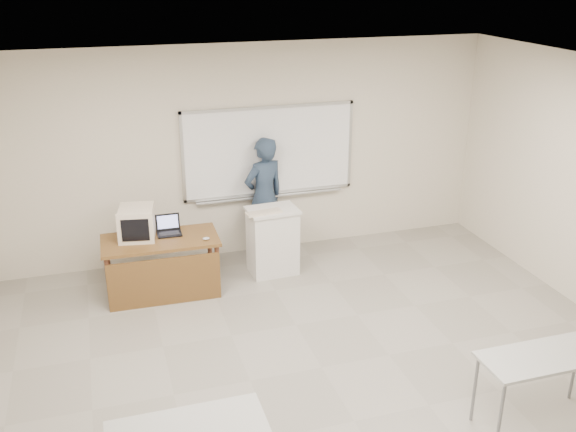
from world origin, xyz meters
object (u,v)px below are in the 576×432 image
object	(u,v)px
podium	(273,241)
keyboard	(264,213)
instructor_desk	(162,257)
crt_monitor	(137,223)
presenter	(264,197)
mouse	(206,238)
whiteboard	(269,152)
laptop	(169,229)

from	to	relation	value
podium	keyboard	world-z (taller)	keyboard
instructor_desk	keyboard	bearing A→B (deg)	6.98
podium	crt_monitor	bearing A→B (deg)	177.31
podium	presenter	world-z (taller)	presenter
mouse	presenter	xyz separation A→B (m)	(1.01, 0.97, 0.10)
instructor_desk	podium	size ratio (longest dim) A/B	1.56
mouse	presenter	size ratio (longest dim) A/B	0.05
whiteboard	laptop	xyz separation A→B (m)	(-1.55, -0.76, -0.68)
keyboard	whiteboard	bearing A→B (deg)	63.28
podium	keyboard	size ratio (longest dim) A/B	1.96
crt_monitor	whiteboard	bearing A→B (deg)	31.91
instructor_desk	presenter	bearing A→B (deg)	30.83
crt_monitor	laptop	distance (m)	0.41
whiteboard	keyboard	distance (m)	1.09
podium	keyboard	distance (m)	0.51
whiteboard	podium	bearing A→B (deg)	-103.04
whiteboard	laptop	distance (m)	1.85
whiteboard	crt_monitor	size ratio (longest dim) A/B	5.11
presenter	whiteboard	bearing A→B (deg)	-150.46
instructor_desk	crt_monitor	xyz separation A→B (m)	(-0.25, 0.24, 0.40)
keyboard	podium	bearing A→B (deg)	32.20
crt_monitor	instructor_desk	bearing A→B (deg)	-33.61
mouse	crt_monitor	bearing A→B (deg)	162.08
instructor_desk	crt_monitor	size ratio (longest dim) A/B	2.98
whiteboard	mouse	xyz separation A→B (m)	(-1.14, -1.11, -0.71)
laptop	presenter	bearing A→B (deg)	24.55
whiteboard	crt_monitor	xyz separation A→B (m)	(-1.94, -0.78, -0.53)
keyboard	instructor_desk	bearing A→B (deg)	179.14
whiteboard	mouse	bearing A→B (deg)	-135.67
crt_monitor	laptop	size ratio (longest dim) A/B	1.59
podium	whiteboard	bearing A→B (deg)	73.74
presenter	mouse	bearing A→B (deg)	24.73
laptop	mouse	bearing A→B (deg)	-39.03
podium	presenter	size ratio (longest dim) A/B	0.53
instructor_desk	presenter	world-z (taller)	presenter
podium	instructor_desk	bearing A→B (deg)	-173.69
podium	laptop	size ratio (longest dim) A/B	3.03
whiteboard	instructor_desk	size ratio (longest dim) A/B	1.71
crt_monitor	mouse	world-z (taller)	crt_monitor
podium	mouse	size ratio (longest dim) A/B	10.34
podium	mouse	bearing A→B (deg)	-163.60
instructor_desk	mouse	size ratio (longest dim) A/B	16.15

